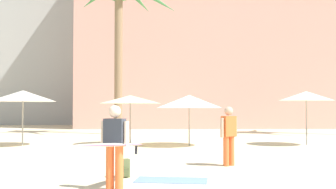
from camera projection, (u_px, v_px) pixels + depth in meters
hotel_pink at (204, 32)px, 37.29m from camera, size 20.81×10.67×16.61m
cafe_umbrella_1 at (23, 96)px, 17.81m from camera, size 2.73×2.73×2.34m
cafe_umbrella_2 at (130, 99)px, 18.36m from camera, size 2.67×2.67×2.14m
cafe_umbrella_3 at (306, 96)px, 18.17m from camera, size 2.32×2.32×2.31m
cafe_umbrella_4 at (189, 101)px, 17.82m from camera, size 2.75×2.75×2.14m
beach_towel at (171, 180)px, 9.28m from camera, size 1.68×1.05×0.01m
backpack at (123, 169)px, 9.70m from camera, size 0.34×0.32×0.42m
person_near_left at (114, 144)px, 8.13m from camera, size 1.29×2.95×1.65m
person_mid_center at (229, 133)px, 11.67m from camera, size 0.55×0.42×1.63m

